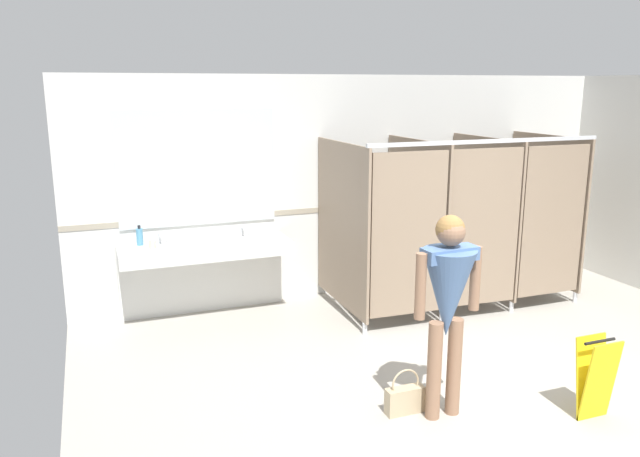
% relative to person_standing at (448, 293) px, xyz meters
% --- Properties ---
extents(ground_plane, '(6.99, 6.96, 0.10)m').
position_rel_person_standing_xyz_m(ground_plane, '(0.74, -0.18, -1.04)').
color(ground_plane, '#9E998E').
extents(wall_back, '(6.99, 0.12, 2.61)m').
position_rel_person_standing_xyz_m(wall_back, '(0.74, 3.06, 0.31)').
color(wall_back, silver).
rests_on(wall_back, ground_plane).
extents(wall_back_tile_band, '(6.99, 0.01, 0.06)m').
position_rel_person_standing_xyz_m(wall_back_tile_band, '(0.74, 3.00, 0.06)').
color(wall_back_tile_band, '#9E937F').
rests_on(wall_back_tile_band, wall_back).
extents(vanity_counter, '(1.81, 0.57, 0.95)m').
position_rel_person_standing_xyz_m(vanity_counter, '(-1.30, 2.78, -0.38)').
color(vanity_counter, silver).
rests_on(vanity_counter, ground_plane).
extents(mirror_panel, '(1.71, 0.02, 1.26)m').
position_rel_person_standing_xyz_m(mirror_panel, '(-1.30, 2.99, 0.63)').
color(mirror_panel, silver).
rests_on(mirror_panel, wall_back).
extents(bathroom_stalls, '(2.78, 1.39, 1.95)m').
position_rel_person_standing_xyz_m(bathroom_stalls, '(1.47, 2.09, 0.03)').
color(bathroom_stalls, '#84705B').
rests_on(bathroom_stalls, ground_plane).
extents(person_standing, '(0.56, 0.42, 1.58)m').
position_rel_person_standing_xyz_m(person_standing, '(0.00, 0.00, 0.00)').
color(person_standing, '#8C664C').
rests_on(person_standing, ground_plane).
extents(handbag, '(0.31, 0.10, 0.37)m').
position_rel_person_standing_xyz_m(handbag, '(-0.26, 0.13, -0.87)').
color(handbag, tan).
rests_on(handbag, ground_plane).
extents(soap_dispenser, '(0.07, 0.07, 0.22)m').
position_rel_person_standing_xyz_m(soap_dispenser, '(-1.96, 2.87, -0.06)').
color(soap_dispenser, teal).
rests_on(soap_dispenser, vanity_counter).
extents(paper_cup, '(0.07, 0.07, 0.09)m').
position_rel_person_standing_xyz_m(paper_cup, '(-1.86, 2.67, -0.11)').
color(paper_cup, beige).
rests_on(paper_cup, vanity_counter).
extents(wet_floor_sign, '(0.28, 0.19, 0.64)m').
position_rel_person_standing_xyz_m(wet_floor_sign, '(1.06, -0.44, -0.66)').
color(wet_floor_sign, yellow).
rests_on(wet_floor_sign, ground_plane).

